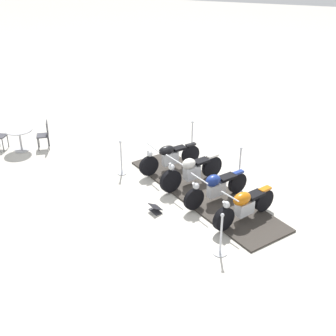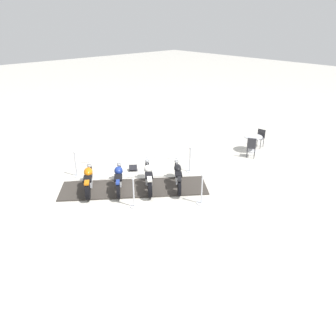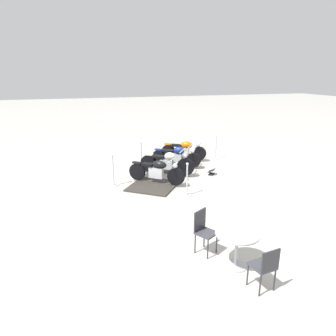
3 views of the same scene
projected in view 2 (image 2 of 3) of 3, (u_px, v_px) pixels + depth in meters
ground_plane at (134, 189)px, 13.01m from camera, size 80.00×80.00×0.00m
display_platform at (134, 188)px, 13.00m from camera, size 4.58×5.37×0.05m
motorcycle_black at (178, 175)px, 12.98m from camera, size 1.72×1.45×0.93m
motorcycle_cream at (148, 176)px, 12.87m from camera, size 1.86×1.40×0.99m
motorcycle_navy at (119, 177)px, 12.79m from camera, size 1.80×1.38×0.91m
motorcycle_copper at (89, 179)px, 12.69m from camera, size 1.80×1.27×0.92m
stanchion_right_front at (190, 163)px, 14.28m from camera, size 0.30×0.30×1.12m
stanchion_left_front at (202, 195)px, 11.84m from camera, size 0.35×0.35×1.15m
stanchion_left_mid at (134, 197)px, 11.62m from camera, size 0.31×0.31×1.12m
stanchion_right_rear at (76, 168)px, 13.89m from camera, size 0.34×0.34×1.10m
info_placard at (133, 169)px, 14.48m from camera, size 0.42×0.44×0.23m
cafe_table at (253, 140)px, 16.34m from camera, size 0.90×0.90×0.77m
cafe_chair_near_table at (251, 146)px, 15.63m from camera, size 0.55×0.55×0.98m
cafe_chair_across_table at (260, 137)px, 16.94m from camera, size 0.45×0.45×0.89m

